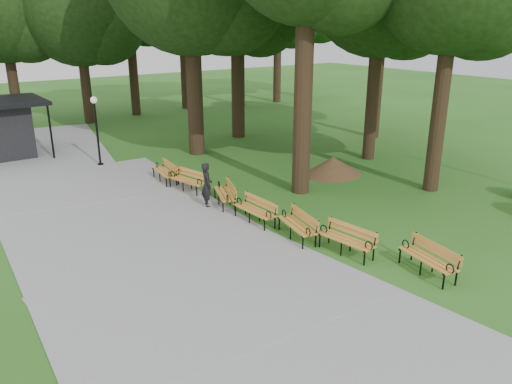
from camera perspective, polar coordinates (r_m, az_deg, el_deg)
ground at (r=16.55m, az=1.76°, el=-4.30°), size 100.00×100.00×0.00m
path at (r=17.26m, az=-15.12°, el=-3.88°), size 12.00×38.00×0.06m
person at (r=18.35m, az=-5.65°, el=0.80°), size 0.56×0.70×1.68m
lamp_post at (r=24.44m, az=-17.90°, el=8.21°), size 0.32×0.32×3.28m
dirt_mound at (r=22.57m, az=8.80°, el=3.00°), size 2.33×2.33×0.82m
bench_0 at (r=14.36m, az=19.06°, el=-7.28°), size 0.94×1.98×0.88m
bench_1 at (r=14.95m, az=10.29°, el=-5.44°), size 0.88×1.97×0.88m
bench_2 at (r=15.78m, az=4.70°, el=-3.83°), size 1.03×1.99×0.88m
bench_3 at (r=16.92m, az=-0.16°, el=-2.15°), size 0.72×1.93×0.88m
bench_4 at (r=18.59m, az=-3.63°, el=-0.21°), size 1.27×2.00×0.88m
bench_5 at (r=20.29m, az=-7.91°, el=1.30°), size 1.05×1.99×0.88m
bench_6 at (r=21.60m, az=-10.44°, el=2.27°), size 0.84×1.96×0.88m
lawn_tree_5 at (r=29.96m, az=14.44°, el=19.92°), size 5.50×5.50×10.11m
tree_backdrop at (r=38.10m, az=-12.37°, el=20.65°), size 36.80×9.63×15.81m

